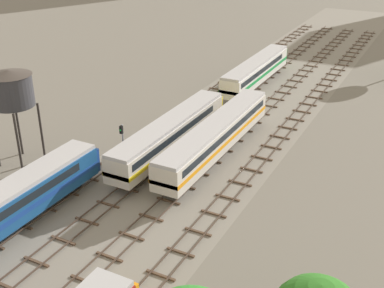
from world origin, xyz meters
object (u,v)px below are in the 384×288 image
at_px(passenger_coach_centre_left_midfar, 216,134).
at_px(diesel_railcar_left_far, 256,70).
at_px(water_tower, 11,89).
at_px(diesel_railcar_left_mid, 170,133).
at_px(signal_post_nearest, 123,142).
at_px(diesel_railcar_far_left_near, 5,206).

distance_m(passenger_coach_centre_left_midfar, diesel_railcar_left_far, 24.05).
distance_m(passenger_coach_centre_left_midfar, water_tower, 21.03).
xyz_separation_m(diesel_railcar_left_far, water_tower, (-12.76, -34.23, 5.54)).
bearing_deg(diesel_railcar_left_far, passenger_coach_centre_left_midfar, -79.14).
xyz_separation_m(diesel_railcar_left_mid, water_tower, (-12.76, -8.84, 5.54)).
bearing_deg(water_tower, signal_post_nearest, 17.91).
xyz_separation_m(water_tower, signal_post_nearest, (10.49, 3.39, -4.86)).
distance_m(diesel_railcar_left_mid, diesel_railcar_left_far, 25.39).
bearing_deg(passenger_coach_centre_left_midfar, water_tower, -148.46).
relative_size(diesel_railcar_left_mid, diesel_railcar_left_far, 1.00).
bearing_deg(diesel_railcar_far_left_near, water_tower, 130.26).
bearing_deg(water_tower, diesel_railcar_far_left_near, -49.74).
relative_size(water_tower, signal_post_nearest, 1.95).
relative_size(passenger_coach_centre_left_midfar, signal_post_nearest, 4.27).
bearing_deg(diesel_railcar_left_mid, passenger_coach_centre_left_midfar, 21.31).
height_order(diesel_railcar_left_mid, water_tower, water_tower).
bearing_deg(water_tower, passenger_coach_centre_left_midfar, 31.54).
height_order(diesel_railcar_left_mid, signal_post_nearest, signal_post_nearest).
relative_size(diesel_railcar_left_mid, signal_post_nearest, 3.98).
relative_size(diesel_railcar_left_mid, passenger_coach_centre_left_midfar, 0.93).
bearing_deg(passenger_coach_centre_left_midfar, signal_post_nearest, -133.27).
bearing_deg(diesel_railcar_left_far, water_tower, -110.44).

